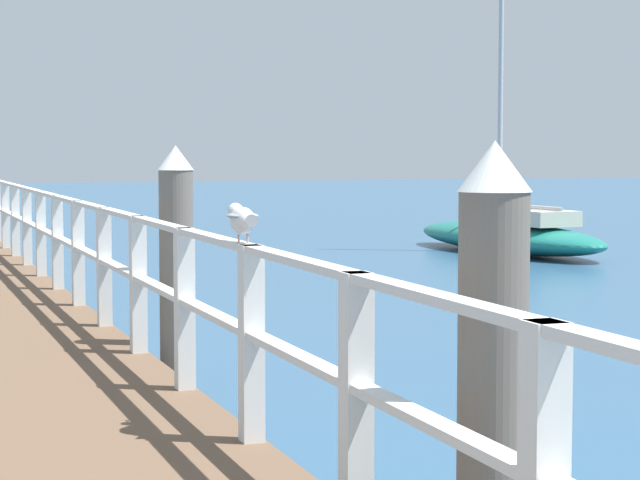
% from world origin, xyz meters
% --- Properties ---
extents(pier_railing, '(0.12, 23.40, 1.08)m').
position_xyz_m(pier_railing, '(1.13, 12.44, 1.16)').
color(pier_railing, silver).
rests_on(pier_railing, pier_deck).
extents(dock_piling_near, '(0.29, 0.29, 2.13)m').
position_xyz_m(dock_piling_near, '(1.51, 4.95, 1.07)').
color(dock_piling_near, '#6B6056').
rests_on(dock_piling_near, ground_plane).
extents(dock_piling_far, '(0.29, 0.29, 2.13)m').
position_xyz_m(dock_piling_far, '(1.51, 10.42, 1.07)').
color(dock_piling_far, '#6B6056').
rests_on(dock_piling_far, ground_plane).
extents(seagull_foreground, '(0.19, 0.48, 0.21)m').
position_xyz_m(seagull_foreground, '(1.13, 7.18, 1.71)').
color(seagull_foreground, white).
rests_on(seagull_foreground, pier_railing).
extents(boat_0, '(2.39, 6.14, 7.30)m').
position_xyz_m(boat_0, '(11.24, 22.57, 0.38)').
color(boat_0, '#197266').
rests_on(boat_0, ground_plane).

